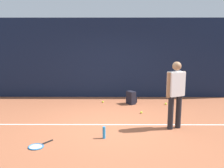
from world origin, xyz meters
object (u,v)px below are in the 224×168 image
object	(u,v)px
tennis_player	(176,91)
tennis_ball_mid_court	(103,102)
water_bottle	(104,133)
tennis_ball_near_player	(141,112)
tennis_ball_by_fence	(166,104)
backpack	(131,98)
tennis_racket	(37,146)

from	to	relation	value
tennis_player	tennis_ball_mid_court	xyz separation A→B (m)	(-1.91, 2.46, -0.93)
water_bottle	tennis_ball_near_player	bearing A→B (deg)	60.78
tennis_player	tennis_ball_by_fence	distance (m)	2.40
water_bottle	backpack	bearing A→B (deg)	74.49
tennis_ball_mid_court	backpack	bearing A→B (deg)	-8.17
tennis_player	water_bottle	distance (m)	2.05
tennis_racket	tennis_ball_mid_court	bearing A→B (deg)	-161.86
water_bottle	tennis_ball_mid_court	bearing A→B (deg)	92.85
tennis_ball_near_player	tennis_ball_by_fence	bearing A→B (deg)	46.39
tennis_ball_near_player	water_bottle	bearing A→B (deg)	-119.22
tennis_ball_by_fence	tennis_ball_mid_court	xyz separation A→B (m)	(-2.14, 0.26, 0.00)
tennis_player	water_bottle	world-z (taller)	tennis_player
tennis_player	tennis_ball_near_player	world-z (taller)	tennis_player
tennis_ball_near_player	tennis_ball_by_fence	size ratio (longest dim) A/B	1.00
tennis_racket	tennis_player	bearing A→B (deg)	146.99
tennis_ball_near_player	water_bottle	world-z (taller)	water_bottle
tennis_ball_mid_court	tennis_ball_by_fence	bearing A→B (deg)	-6.90
backpack	water_bottle	bearing A→B (deg)	128.62
tennis_ball_by_fence	water_bottle	xyz separation A→B (m)	(-1.98, -2.86, 0.10)
tennis_ball_near_player	water_bottle	xyz separation A→B (m)	(-1.06, -1.89, 0.10)
tennis_ball_mid_court	water_bottle	bearing A→B (deg)	-87.15
tennis_racket	tennis_ball_mid_court	world-z (taller)	tennis_ball_mid_court
tennis_player	tennis_ball_mid_court	world-z (taller)	tennis_player
tennis_racket	tennis_ball_by_fence	xyz separation A→B (m)	(3.39, 3.32, 0.02)
tennis_racket	backpack	distance (m)	4.11
water_bottle	tennis_ball_by_fence	bearing A→B (deg)	55.28
tennis_player	tennis_racket	size ratio (longest dim) A/B	2.86
tennis_racket	backpack	size ratio (longest dim) A/B	1.35
tennis_racket	water_bottle	size ratio (longest dim) A/B	2.15
tennis_racket	tennis_ball_near_player	distance (m)	3.41
backpack	water_bottle	xyz separation A→B (m)	(-0.83, -2.98, -0.07)
tennis_ball_near_player	tennis_ball_by_fence	world-z (taller)	same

